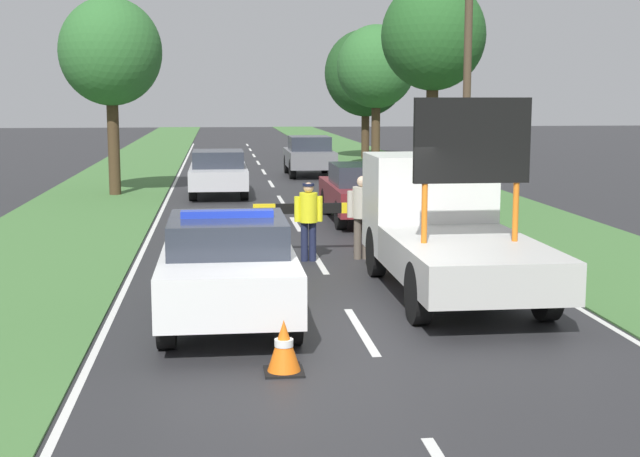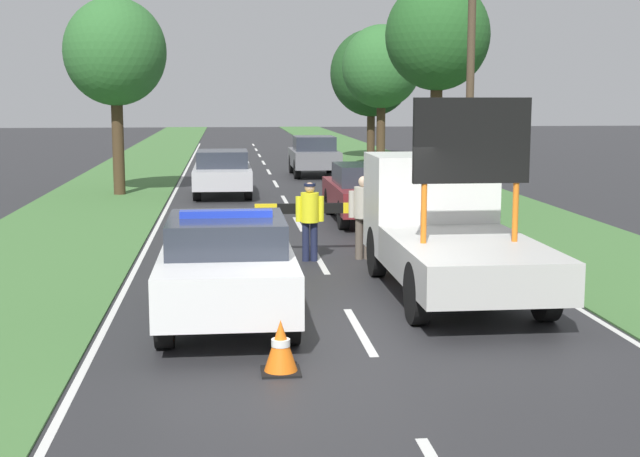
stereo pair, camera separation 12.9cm
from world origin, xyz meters
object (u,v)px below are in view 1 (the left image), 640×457
Objects in this scene: work_truck at (445,226)px; queued_car_sedan_silver at (218,172)px; traffic_cone_behind_barrier at (284,347)px; queued_car_suv_grey at (309,155)px; roadside_tree_near_left at (366,73)px; traffic_cone_centre_front at (455,246)px; roadside_tree_mid_right at (376,67)px; utility_pole at (467,93)px; road_barrier at (319,212)px; pedestrian_civilian at (362,211)px; police_officer at (308,215)px; traffic_cone_near_truck at (250,236)px; roadside_tree_near_right at (111,53)px; police_car at (228,265)px; traffic_cone_near_police at (397,249)px; queued_car_wagon_maroon at (363,191)px; roadside_tree_mid_left at (433,37)px.

work_truck is 1.22× the size of queued_car_sedan_silver.
traffic_cone_behind_barrier is 0.15× the size of queued_car_sedan_silver.
queued_car_suv_grey is 10.72m from roadside_tree_near_left.
roadside_tree_near_left reaches higher than queued_car_sedan_silver.
roadside_tree_mid_right reaches higher than traffic_cone_centre_front.
queued_car_suv_grey is 0.66× the size of utility_pole.
pedestrian_civilian reaches higher than road_barrier.
roadside_tree_near_left reaches higher than road_barrier.
police_officer is 0.94× the size of pedestrian_civilian.
queued_car_suv_grey reaches higher than traffic_cone_centre_front.
roadside_tree_mid_right is at bearing 72.55° from traffic_cone_near_truck.
roadside_tree_near_right reaches higher than work_truck.
roadside_tree_mid_right is at bearing -138.49° from queued_car_suv_grey.
pedestrian_civilian is (0.78, -0.68, 0.11)m from road_barrier.
road_barrier is at bearing 157.97° from traffic_cone_centre_front.
traffic_cone_behind_barrier is at bearing -119.74° from traffic_cone_centre_front.
utility_pole is (5.59, 3.14, 3.04)m from traffic_cone_near_truck.
police_car reaches higher than road_barrier.
roadside_tree_near_left is (4.12, 28.57, 4.07)m from traffic_cone_near_police.
queued_car_sedan_silver is 0.69× the size of utility_pole.
utility_pole reaches higher than road_barrier.
traffic_cone_near_truck is at bearing 86.23° from police_car.
roadside_tree_mid_right is at bearing 41.93° from roadside_tree_near_right.
pedestrian_civilian is 2.75m from traffic_cone_near_truck.
queued_car_suv_grey is at bearing 77.62° from pedestrian_civilian.
police_car is at bearing -78.35° from roadside_tree_near_right.
traffic_cone_behind_barrier is 0.10× the size of roadside_tree_near_left.
traffic_cone_centre_front is (1.21, 0.21, 0.00)m from traffic_cone_near_police.
queued_car_sedan_silver is 5.12m from roadside_tree_near_right.
traffic_cone_centre_front is at bearing 44.56° from police_car.
roadside_tree_near_right is at bearing 122.40° from traffic_cone_centre_front.
queued_car_wagon_maroon is at bearing 90.15° from queued_car_suv_grey.
traffic_cone_behind_barrier is (0.62, -2.57, -0.50)m from police_car.
queued_car_wagon_maroon is 0.67× the size of roadside_tree_mid_left.
traffic_cone_near_truck is at bearing -104.61° from roadside_tree_near_left.
work_truck reaches higher than traffic_cone_centre_front.
road_barrier is 13.31m from roadside_tree_near_right.
queued_car_suv_grey is at bearing 110.27° from roadside_tree_mid_left.
traffic_cone_behind_barrier is 19.16m from roadside_tree_mid_left.
roadside_tree_near_right is (-5.12, 12.35, 3.67)m from police_officer.
utility_pole is (2.81, 5.24, 3.02)m from traffic_cone_near_police.
roadside_tree_mid_left is 1.08× the size of roadside_tree_mid_right.
police_car reaches higher than traffic_cone_near_police.
roadside_tree_near_left is 19.16m from roadside_tree_near_right.
police_officer is 0.24× the size of roadside_tree_near_left.
road_barrier is 21.69m from roadside_tree_mid_right.
pedestrian_civilian is 12.10m from queued_car_sedan_silver.
work_truck is 3.99m from road_barrier.
police_officer is (-0.31, -0.78, 0.06)m from road_barrier.
traffic_cone_near_truck is 0.08× the size of utility_pole.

